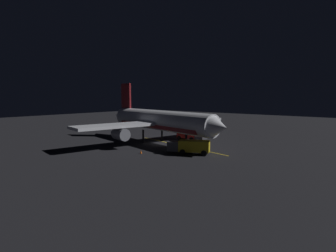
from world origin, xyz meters
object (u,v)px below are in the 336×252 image
object	(u,v)px
baggage_truck	(190,147)
traffic_cone_near_right	(169,148)
traffic_cone_near_left	(141,152)
airliner	(158,121)
ground_crew_worker	(209,145)
traffic_cone_far	(169,145)
traffic_cone_under_wing	(206,147)
catering_truck	(190,134)

from	to	relation	value
baggage_truck	traffic_cone_near_right	xyz separation A→B (m)	(-0.95, -4.96, -0.91)
traffic_cone_near_left	airliner	bearing A→B (deg)	-153.92
ground_crew_worker	traffic_cone_near_left	xyz separation A→B (m)	(8.84, -6.99, -0.64)
traffic_cone_near_left	baggage_truck	bearing A→B (deg)	126.77
airliner	baggage_truck	bearing A→B (deg)	67.28
baggage_truck	traffic_cone_far	size ratio (longest dim) A/B	12.30
traffic_cone_under_wing	catering_truck	bearing A→B (deg)	-127.85
airliner	ground_crew_worker	bearing A→B (deg)	88.86
ground_crew_worker	traffic_cone_near_right	world-z (taller)	ground_crew_worker
catering_truck	traffic_cone_near_right	bearing A→B (deg)	14.92
traffic_cone_near_right	traffic_cone_far	distance (m)	2.82
ground_crew_worker	traffic_cone_far	size ratio (longest dim) A/B	3.16
airliner	ground_crew_worker	world-z (taller)	airliner
baggage_truck	traffic_cone_near_right	size ratio (longest dim) A/B	12.30
traffic_cone_near_left	traffic_cone_near_right	distance (m)	5.70
airliner	ground_crew_worker	xyz separation A→B (m)	(0.23, 11.43, -3.38)
airliner	traffic_cone_near_right	distance (m)	7.77
catering_truck	airliner	bearing A→B (deg)	-24.25
traffic_cone_near_right	traffic_cone_under_wing	size ratio (longest dim) A/B	1.00
catering_truck	ground_crew_worker	bearing A→B (deg)	51.15
airliner	catering_truck	xyz separation A→B (m)	(-6.59, 2.97, -2.95)
ground_crew_worker	traffic_cone_near_left	distance (m)	11.29
traffic_cone_far	traffic_cone_under_wing	bearing A→B (deg)	109.64
baggage_truck	ground_crew_worker	xyz separation A→B (m)	(-4.22, 0.81, -0.28)
traffic_cone_under_wing	ground_crew_worker	bearing A→B (deg)	45.73
traffic_cone_near_left	traffic_cone_near_right	bearing A→B (deg)	167.69
traffic_cone_far	traffic_cone_near_left	bearing A→B (deg)	4.18
airliner	traffic_cone_near_right	world-z (taller)	airliner
baggage_truck	airliner	bearing A→B (deg)	-112.72
airliner	traffic_cone_under_wing	xyz separation A→B (m)	(-0.96, 10.22, -4.02)
baggage_truck	catering_truck	world-z (taller)	catering_truck
ground_crew_worker	traffic_cone_under_wing	world-z (taller)	ground_crew_worker
traffic_cone_near_right	traffic_cone_under_wing	distance (m)	6.37
traffic_cone_near_right	catering_truck	bearing A→B (deg)	-165.08
traffic_cone_near_right	airliner	bearing A→B (deg)	-121.72
airliner	baggage_truck	world-z (taller)	airliner
airliner	traffic_cone_far	distance (m)	5.73
traffic_cone_far	airliner	bearing A→B (deg)	-108.70
baggage_truck	traffic_cone_far	world-z (taller)	baggage_truck
traffic_cone_near_right	traffic_cone_near_left	bearing A→B (deg)	-12.31
baggage_truck	catering_truck	xyz separation A→B (m)	(-11.04, -7.65, 0.15)
traffic_cone_near_left	traffic_cone_under_wing	world-z (taller)	same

